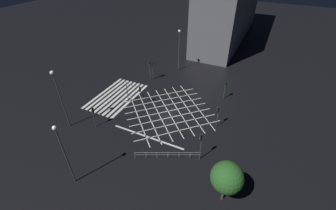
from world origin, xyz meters
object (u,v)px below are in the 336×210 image
at_px(street_tree_near, 227,177).
at_px(traffic_light_median_north, 218,112).
at_px(traffic_light_sw_main, 150,67).
at_px(traffic_light_se_main, 93,113).
at_px(traffic_light_median_south, 134,90).
at_px(street_lamp_east, 57,87).
at_px(traffic_light_nw_main, 225,87).
at_px(street_lamp_west, 179,42).
at_px(traffic_light_ne_cross, 201,142).
at_px(street_lamp_far, 61,145).
at_px(traffic_light_sw_cross, 153,67).

bearing_deg(street_tree_near, traffic_light_median_north, -160.93).
bearing_deg(traffic_light_sw_main, traffic_light_median_north, 63.01).
bearing_deg(traffic_light_sw_main, traffic_light_se_main, -1.78).
height_order(traffic_light_median_south, street_tree_near, street_tree_near).
xyz_separation_m(traffic_light_se_main, street_lamp_east, (1.78, -3.83, 4.63)).
bearing_deg(traffic_light_nw_main, traffic_light_median_north, 6.12).
relative_size(traffic_light_median_south, street_lamp_east, 0.40).
xyz_separation_m(traffic_light_sw_main, traffic_light_median_south, (8.59, 1.82, -0.21)).
relative_size(street_lamp_west, street_tree_near, 1.63).
relative_size(traffic_light_median_north, traffic_light_median_south, 0.98).
distance_m(traffic_light_sw_main, street_lamp_east, 19.23).
bearing_deg(street_tree_near, traffic_light_nw_main, -166.03).
distance_m(traffic_light_ne_cross, traffic_light_median_south, 16.23).
distance_m(traffic_light_median_south, street_lamp_west, 15.95).
bearing_deg(traffic_light_sw_main, street_tree_near, 45.55).
bearing_deg(street_lamp_far, traffic_light_median_south, -172.87).
relative_size(traffic_light_sw_main, traffic_light_sw_cross, 1.09).
bearing_deg(traffic_light_nw_main, traffic_light_se_main, -45.04).
bearing_deg(street_lamp_east, traffic_light_ne_cross, 96.65).
bearing_deg(traffic_light_sw_cross, traffic_light_median_north, -29.09).
bearing_deg(traffic_light_nw_main, street_lamp_far, -24.84).
distance_m(street_lamp_east, street_lamp_far, 11.13).
bearing_deg(street_lamp_far, traffic_light_se_main, -153.93).
relative_size(traffic_light_se_main, street_tree_near, 0.65).
distance_m(traffic_light_median_north, street_lamp_east, 23.51).
bearing_deg(traffic_light_se_main, traffic_light_median_north, -64.61).
distance_m(traffic_light_median_south, traffic_light_se_main, 8.25).
distance_m(traffic_light_median_north, traffic_light_ne_cross, 7.47).
bearing_deg(traffic_light_se_main, street_lamp_east, 114.95).
distance_m(traffic_light_median_north, street_lamp_west, 20.43).
bearing_deg(street_tree_near, traffic_light_sw_main, -134.45).
relative_size(traffic_light_median_north, street_lamp_east, 0.40).
relative_size(traffic_light_nw_main, traffic_light_sw_cross, 0.91).
height_order(traffic_light_nw_main, street_lamp_far, street_lamp_far).
xyz_separation_m(traffic_light_sw_main, street_lamp_east, (18.28, -4.34, 4.11)).
bearing_deg(street_lamp_east, traffic_light_median_south, 147.54).
distance_m(traffic_light_se_main, traffic_light_sw_cross, 17.04).
xyz_separation_m(street_lamp_east, street_lamp_west, (-25.11, 7.83, -0.60)).
height_order(traffic_light_se_main, street_tree_near, street_tree_near).
height_order(traffic_light_median_south, traffic_light_nw_main, traffic_light_median_south).
relative_size(traffic_light_ne_cross, traffic_light_se_main, 1.25).
xyz_separation_m(traffic_light_se_main, traffic_light_nw_main, (-16.15, 16.17, 0.00)).
bearing_deg(street_tree_near, traffic_light_sw_cross, -135.85).
bearing_deg(traffic_light_nw_main, street_lamp_west, -120.52).
height_order(traffic_light_median_south, street_lamp_east, street_lamp_east).
xyz_separation_m(traffic_light_sw_cross, street_lamp_far, (26.14, 3.46, 3.30)).
xyz_separation_m(street_lamp_east, street_tree_near, (1.93, 24.94, -3.37)).
distance_m(traffic_light_ne_cross, street_lamp_east, 21.19).
bearing_deg(street_lamp_west, traffic_light_nw_main, 59.48).
height_order(traffic_light_median_north, traffic_light_ne_cross, traffic_light_ne_cross).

